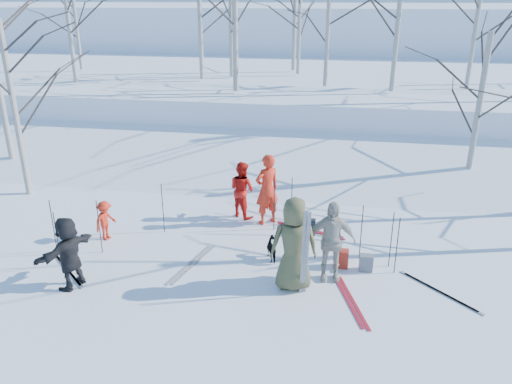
% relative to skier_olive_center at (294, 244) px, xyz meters
% --- Properties ---
extents(ground, '(120.00, 120.00, 0.00)m').
position_rel_skier_olive_center_xyz_m(ground, '(-1.14, 0.49, -1.00)').
color(ground, white).
rests_on(ground, ground).
extents(snow_ramp, '(70.00, 9.49, 4.12)m').
position_rel_skier_olive_center_xyz_m(snow_ramp, '(-1.14, 7.49, -0.85)').
color(snow_ramp, white).
rests_on(snow_ramp, ground).
extents(snow_plateau, '(70.00, 18.00, 2.20)m').
position_rel_skier_olive_center_xyz_m(snow_plateau, '(-1.14, 17.49, -0.00)').
color(snow_plateau, white).
rests_on(snow_plateau, ground).
extents(far_hill, '(90.00, 30.00, 6.00)m').
position_rel_skier_olive_center_xyz_m(far_hill, '(-1.14, 38.49, 1.00)').
color(far_hill, white).
rests_on(far_hill, ground).
extents(skier_olive_center, '(1.08, 0.81, 2.00)m').
position_rel_skier_olive_center_xyz_m(skier_olive_center, '(0.00, 0.00, 0.00)').
color(skier_olive_center, '#46472B').
rests_on(skier_olive_center, ground).
extents(skier_red_north, '(0.83, 0.81, 1.92)m').
position_rel_skier_olive_center_xyz_m(skier_red_north, '(-1.03, 3.07, -0.04)').
color(skier_red_north, red).
rests_on(skier_red_north, ground).
extents(skier_redor_behind, '(0.97, 0.92, 1.57)m').
position_rel_skier_olive_center_xyz_m(skier_redor_behind, '(-1.77, 3.39, -0.21)').
color(skier_redor_behind, red).
rests_on(skier_redor_behind, ground).
extents(skier_red_seated, '(0.55, 0.74, 1.02)m').
position_rel_skier_olive_center_xyz_m(skier_red_seated, '(-4.85, 1.42, -0.49)').
color(skier_red_seated, red).
rests_on(skier_red_seated, ground).
extents(skier_cream_east, '(1.10, 0.56, 1.80)m').
position_rel_skier_olive_center_xyz_m(skier_cream_east, '(0.73, 0.49, -0.10)').
color(skier_cream_east, beige).
rests_on(skier_cream_east, ground).
extents(skier_grey_west, '(0.90, 1.54, 1.58)m').
position_rel_skier_olive_center_xyz_m(skier_grey_west, '(-4.57, -0.76, -0.21)').
color(skier_grey_west, black).
rests_on(skier_grey_west, ground).
extents(dog, '(0.51, 0.66, 0.50)m').
position_rel_skier_olive_center_xyz_m(dog, '(-0.57, 1.12, -0.75)').
color(dog, black).
rests_on(dog, ground).
extents(upright_ski_left, '(0.11, 0.17, 1.90)m').
position_rel_skier_olive_center_xyz_m(upright_ski_left, '(0.21, -0.25, -0.05)').
color(upright_ski_left, silver).
rests_on(upright_ski_left, ground).
extents(upright_ski_right, '(0.13, 0.23, 1.89)m').
position_rel_skier_olive_center_xyz_m(upright_ski_right, '(0.28, -0.25, -0.05)').
color(upright_ski_right, silver).
rests_on(upright_ski_right, ground).
extents(ski_pair_a, '(2.10, 2.10, 0.02)m').
position_rel_skier_olive_center_xyz_m(ski_pair_a, '(3.02, 0.32, -0.99)').
color(ski_pair_a, silver).
rests_on(ski_pair_a, ground).
extents(ski_pair_b, '(2.09, 2.10, 0.02)m').
position_rel_skier_olive_center_xyz_m(ski_pair_b, '(-5.07, -0.16, -0.99)').
color(ski_pair_b, silver).
rests_on(ski_pair_b, ground).
extents(ski_pair_c, '(1.45, 2.03, 0.02)m').
position_rel_skier_olive_center_xyz_m(ski_pair_c, '(0.16, 2.78, -0.99)').
color(ski_pair_c, maroon).
rests_on(ski_pair_c, ground).
extents(ski_pair_d, '(1.30, 2.02, 0.02)m').
position_rel_skier_olive_center_xyz_m(ski_pair_d, '(1.20, -0.34, -0.99)').
color(ski_pair_d, maroon).
rests_on(ski_pair_d, ground).
extents(ski_pair_e, '(1.06, 1.99, 0.02)m').
position_rel_skier_olive_center_xyz_m(ski_pair_e, '(-2.37, 0.53, -0.99)').
color(ski_pair_e, silver).
rests_on(ski_pair_e, ground).
extents(ski_pole_a, '(0.02, 0.02, 1.34)m').
position_rel_skier_olive_center_xyz_m(ski_pole_a, '(-0.79, 2.71, -0.33)').
color(ski_pole_a, black).
rests_on(ski_pole_a, ground).
extents(ski_pole_b, '(0.02, 0.02, 1.34)m').
position_rel_skier_olive_center_xyz_m(ski_pole_b, '(-4.65, 0.73, -0.33)').
color(ski_pole_b, black).
rests_on(ski_pole_b, ground).
extents(ski_pole_c, '(0.02, 0.02, 1.34)m').
position_rel_skier_olive_center_xyz_m(ski_pole_c, '(-5.25, -0.06, -0.33)').
color(ski_pole_c, black).
rests_on(ski_pole_c, ground).
extents(ski_pole_d, '(0.02, 0.02, 1.34)m').
position_rel_skier_olive_center_xyz_m(ski_pole_d, '(2.15, 0.96, -0.33)').
color(ski_pole_d, black).
rests_on(ski_pole_d, ground).
extents(ski_pole_e, '(0.02, 0.02, 1.34)m').
position_rel_skier_olive_center_xyz_m(ski_pole_e, '(-5.73, 0.56, -0.33)').
color(ski_pole_e, black).
rests_on(ski_pole_e, ground).
extents(ski_pole_f, '(0.02, 0.02, 1.34)m').
position_rel_skier_olive_center_xyz_m(ski_pole_f, '(-3.56, 2.04, -0.33)').
color(ski_pole_f, black).
rests_on(ski_pole_f, ground).
extents(ski_pole_g, '(0.02, 0.02, 1.34)m').
position_rel_skier_olive_center_xyz_m(ski_pole_g, '(1.40, 1.50, -0.33)').
color(ski_pole_g, black).
rests_on(ski_pole_g, ground).
extents(ski_pole_h, '(0.02, 0.02, 1.34)m').
position_rel_skier_olive_center_xyz_m(ski_pole_h, '(-0.37, 3.05, -0.33)').
color(ski_pole_h, black).
rests_on(ski_pole_h, ground).
extents(ski_pole_i, '(0.02, 0.02, 1.34)m').
position_rel_skier_olive_center_xyz_m(ski_pole_i, '(2.05, 1.23, -0.33)').
color(ski_pole_i, black).
rests_on(ski_pole_i, ground).
extents(backpack_red, '(0.32, 0.22, 0.42)m').
position_rel_skier_olive_center_xyz_m(backpack_red, '(0.98, 1.02, -0.79)').
color(backpack_red, '#AC291A').
rests_on(backpack_red, ground).
extents(backpack_grey, '(0.30, 0.20, 0.38)m').
position_rel_skier_olive_center_xyz_m(backpack_grey, '(1.53, 0.96, -0.81)').
color(backpack_grey, slate).
rests_on(backpack_grey, ground).
extents(backpack_dark, '(0.34, 0.24, 0.40)m').
position_rel_skier_olive_center_xyz_m(backpack_dark, '(0.13, 2.57, -0.80)').
color(backpack_dark, black).
rests_on(backpack_dark, ground).
extents(birch_plateau_a, '(4.46, 4.46, 5.52)m').
position_rel_skier_olive_center_xyz_m(birch_plateau_a, '(-4.46, 14.26, 3.96)').
color(birch_plateau_a, silver).
rests_on(birch_plateau_a, snow_plateau).
extents(birch_plateau_b, '(4.67, 4.67, 5.82)m').
position_rel_skier_olive_center_xyz_m(birch_plateau_b, '(-10.74, 11.27, 4.11)').
color(birch_plateau_b, silver).
rests_on(birch_plateau_b, snow_plateau).
extents(birch_plateau_d, '(4.21, 4.21, 5.15)m').
position_rel_skier_olive_center_xyz_m(birch_plateau_d, '(5.83, 13.10, 3.77)').
color(birch_plateau_d, silver).
rests_on(birch_plateau_d, snow_plateau).
extents(birch_plateau_e, '(4.60, 4.60, 5.71)m').
position_rel_skier_olive_center_xyz_m(birch_plateau_e, '(2.65, 11.44, 4.06)').
color(birch_plateau_e, silver).
rests_on(birch_plateau_e, snow_plateau).
extents(birch_plateau_f, '(4.46, 4.46, 5.52)m').
position_rel_skier_olive_center_xyz_m(birch_plateau_f, '(-5.60, 13.17, 3.96)').
color(birch_plateau_f, silver).
rests_on(birch_plateau_f, snow_plateau).
extents(birch_plateau_g, '(3.65, 3.65, 4.35)m').
position_rel_skier_olive_center_xyz_m(birch_plateau_g, '(-1.46, 15.55, 3.37)').
color(birch_plateau_g, silver).
rests_on(birch_plateau_g, snow_plateau).
extents(birch_plateau_h, '(3.99, 3.99, 4.85)m').
position_rel_skier_olive_center_xyz_m(birch_plateau_h, '(-0.00, 12.22, 3.62)').
color(birch_plateau_h, silver).
rests_on(birch_plateau_h, snow_plateau).
extents(birch_plateau_i, '(4.80, 4.80, 5.99)m').
position_rel_skier_olive_center_xyz_m(birch_plateau_i, '(-1.83, 16.86, 4.20)').
color(birch_plateau_i, silver).
rests_on(birch_plateau_i, snow_plateau).
extents(birch_plateau_k, '(3.69, 3.69, 4.41)m').
position_rel_skier_olive_center_xyz_m(birch_plateau_k, '(-12.58, 15.19, 3.40)').
color(birch_plateau_k, silver).
rests_on(birch_plateau_k, snow_plateau).
extents(birch_edge_a, '(4.20, 4.20, 5.14)m').
position_rel_skier_olive_center_xyz_m(birch_edge_a, '(-8.62, 3.90, 1.57)').
color(birch_edge_a, silver).
rests_on(birch_edge_a, ground).
extents(birch_edge_e, '(3.95, 3.95, 4.79)m').
position_rel_skier_olive_center_xyz_m(birch_edge_e, '(4.84, 6.79, 1.39)').
color(birch_edge_e, silver).
rests_on(birch_edge_e, ground).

